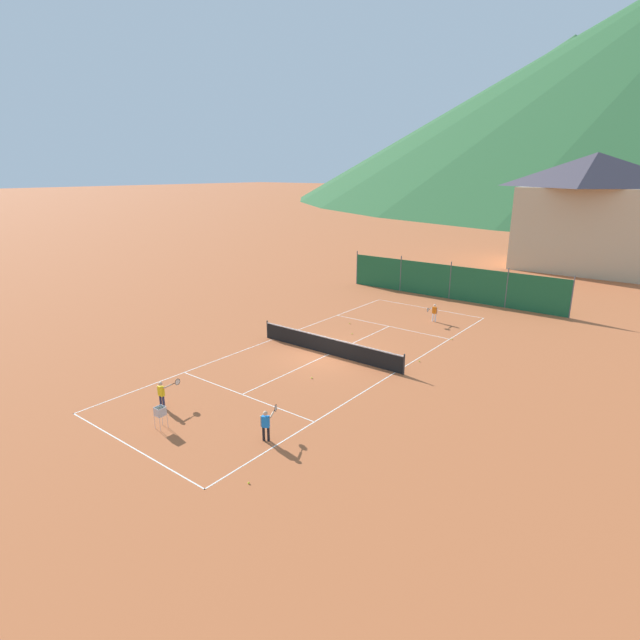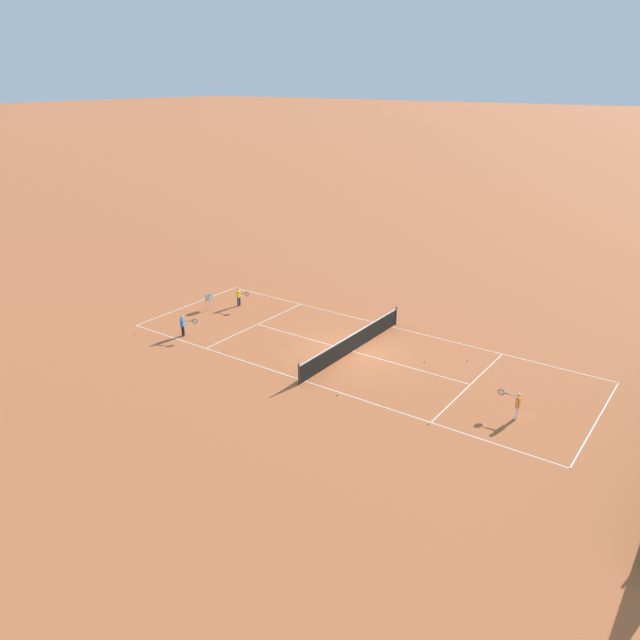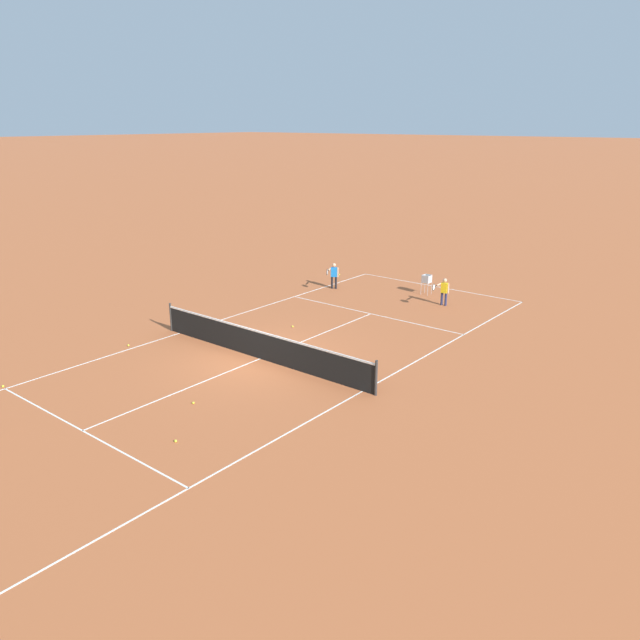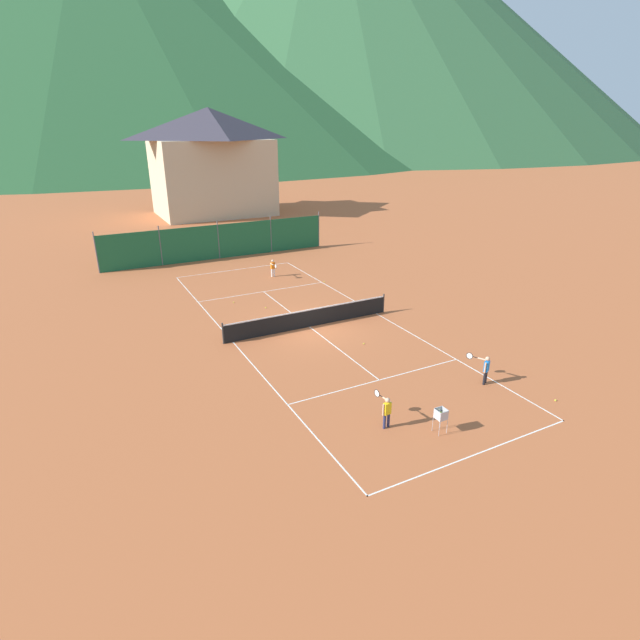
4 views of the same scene
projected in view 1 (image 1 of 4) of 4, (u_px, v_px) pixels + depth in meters
ground_plane at (329, 354)px, 26.93m from camera, size 600.00×600.00×0.00m
court_line_markings at (329, 354)px, 26.93m from camera, size 8.25×23.85×0.01m
tennis_net at (329, 346)px, 26.79m from camera, size 9.18×0.08×1.06m
windscreen_fence_far at (450, 282)px, 38.27m from camera, size 17.28×0.08×2.90m
player_far_baseline at (266, 423)px, 18.16m from camera, size 0.46×1.03×1.20m
player_near_baseline at (434, 312)px, 32.55m from camera, size 0.40×1.00×1.18m
player_near_service at (162, 392)px, 20.72m from camera, size 0.40×1.00×1.17m
tennis_ball_by_net_left at (452, 339)px, 29.25m from camera, size 0.07×0.07×0.07m
tennis_ball_alley_right at (419, 361)px, 25.87m from camera, size 0.07×0.07×0.07m
tennis_ball_service_box at (249, 483)px, 15.79m from camera, size 0.07×0.07×0.07m
tennis_ball_near_corner at (350, 323)px, 32.28m from camera, size 0.07×0.07×0.07m
tennis_ball_far_corner at (352, 334)px, 30.22m from camera, size 0.07×0.07×0.07m
tennis_ball_by_net_right at (312, 378)px, 23.79m from camera, size 0.07×0.07×0.07m
ball_hopper at (160, 413)px, 19.04m from camera, size 0.36×0.36×0.89m
alpine_chalet at (590, 210)px, 48.47m from camera, size 13.00×10.00×11.20m
mountain_central_peak at (565, 116)px, 222.28m from camera, size 201.57×201.57×65.32m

